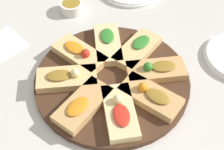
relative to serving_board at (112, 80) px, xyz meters
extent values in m
plane|color=beige|center=(0.00, 0.00, -0.01)|extent=(3.00, 3.00, 0.00)
cylinder|color=#422819|center=(0.00, 0.00, 0.00)|extent=(0.39, 0.39, 0.02)
cube|color=tan|center=(0.05, -0.10, 0.02)|extent=(0.13, 0.16, 0.02)
ellipsoid|color=orange|center=(0.06, -0.12, 0.03)|extent=(0.06, 0.07, 0.01)
cube|color=#E5C689|center=(0.11, -0.03, 0.02)|extent=(0.16, 0.11, 0.02)
ellipsoid|color=red|center=(0.12, -0.04, 0.03)|extent=(0.07, 0.05, 0.01)
sphere|color=beige|center=(0.09, -0.03, 0.04)|extent=(0.02, 0.02, 0.02)
cube|color=tan|center=(0.10, 0.05, 0.02)|extent=(0.16, 0.13, 0.02)
ellipsoid|color=olive|center=(0.12, 0.06, 0.03)|extent=(0.07, 0.06, 0.01)
sphere|color=orange|center=(0.08, 0.04, 0.04)|extent=(0.02, 0.02, 0.02)
cube|color=tan|center=(0.04, 0.11, 0.02)|extent=(0.11, 0.16, 0.02)
ellipsoid|color=olive|center=(0.04, 0.12, 0.03)|extent=(0.05, 0.07, 0.01)
sphere|color=#2D7A28|center=(0.03, 0.09, 0.04)|extent=(0.02, 0.02, 0.02)
cube|color=#DBB775|center=(-0.05, 0.10, 0.02)|extent=(0.13, 0.16, 0.02)
ellipsoid|color=#2D7A28|center=(-0.06, 0.12, 0.03)|extent=(0.06, 0.07, 0.01)
cube|color=#E5C689|center=(-0.10, 0.04, 0.02)|extent=(0.16, 0.11, 0.02)
ellipsoid|color=#2D7A28|center=(-0.12, 0.05, 0.03)|extent=(0.07, 0.06, 0.01)
cube|color=#DBB775|center=(-0.10, -0.04, 0.02)|extent=(0.16, 0.12, 0.02)
ellipsoid|color=orange|center=(-0.12, -0.05, 0.03)|extent=(0.07, 0.06, 0.01)
sphere|color=red|center=(-0.08, -0.04, 0.04)|extent=(0.02, 0.02, 0.02)
cube|color=#DBB775|center=(-0.04, -0.11, 0.02)|extent=(0.11, 0.16, 0.02)
ellipsoid|color=olive|center=(-0.05, -0.12, 0.03)|extent=(0.06, 0.07, 0.01)
sphere|color=beige|center=(-0.03, -0.08, 0.04)|extent=(0.02, 0.02, 0.02)
cube|color=white|center=(-0.26, -0.22, -0.01)|extent=(0.14, 0.12, 0.01)
cylinder|color=silver|center=(-0.32, 0.01, 0.01)|extent=(0.07, 0.07, 0.03)
cylinder|color=olive|center=(-0.32, 0.01, 0.02)|extent=(0.06, 0.06, 0.01)
camera|label=1|loc=(0.46, -0.22, 0.61)|focal=50.00mm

